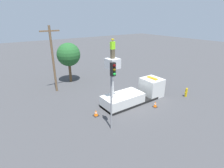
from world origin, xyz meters
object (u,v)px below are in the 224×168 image
at_px(traffic_cone_curbside, 155,104).
at_px(worker, 113,49).
at_px(traffic_light_pole, 112,83).
at_px(traffic_cone_rear, 96,113).
at_px(utility_pole, 53,58).
at_px(bucket_truck, 135,94).
at_px(tree_left_bg, 69,55).
at_px(fire_hydrant, 186,92).

bearing_deg(traffic_cone_curbside, worker, 149.99).
height_order(traffic_light_pole, traffic_cone_rear, traffic_light_pole).
height_order(traffic_light_pole, utility_pole, utility_pole).
xyz_separation_m(traffic_light_pole, traffic_cone_curbside, (5.82, 0.58, -3.82)).
bearing_deg(traffic_light_pole, bucket_truck, 29.32).
xyz_separation_m(traffic_light_pole, tree_left_bg, (1.72, 12.74, -0.24)).
relative_size(traffic_light_pole, traffic_cone_curbside, 9.50).
distance_m(fire_hydrant, tree_left_bg, 15.71).
bearing_deg(bucket_truck, worker, 180.00).
bearing_deg(traffic_cone_curbside, traffic_cone_rear, 160.78).
bearing_deg(worker, utility_pole, 111.46).
bearing_deg(traffic_cone_curbside, fire_hydrant, -3.92).
height_order(traffic_cone_curbside, utility_pole, utility_pole).
relative_size(bucket_truck, traffic_cone_curbside, 12.18).
bearing_deg(bucket_truck, traffic_cone_curbside, -68.82).
height_order(traffic_light_pole, traffic_cone_curbside, traffic_light_pole).
relative_size(traffic_cone_curbside, utility_pole, 0.08).
relative_size(worker, traffic_cone_rear, 2.99).
xyz_separation_m(worker, traffic_cone_rear, (-2.03, -0.17, -5.77)).
xyz_separation_m(traffic_cone_curbside, utility_pole, (-6.88, 9.99, 3.94)).
bearing_deg(fire_hydrant, traffic_cone_rear, 167.49).
relative_size(worker, tree_left_bg, 0.32).
distance_m(traffic_cone_rear, tree_left_bg, 10.88).
xyz_separation_m(worker, utility_pole, (-3.06, 7.79, -1.82)).
height_order(fire_hydrant, tree_left_bg, tree_left_bg).
bearing_deg(traffic_cone_rear, fire_hydrant, -12.51).
bearing_deg(worker, tree_left_bg, 91.61).
height_order(bucket_truck, utility_pole, utility_pole).
distance_m(worker, utility_pole, 8.57).
bearing_deg(fire_hydrant, utility_pole, 138.59).
relative_size(traffic_cone_rear, traffic_cone_curbside, 0.95).
bearing_deg(tree_left_bg, fire_hydrant, -54.46).
height_order(worker, traffic_cone_curbside, worker).
height_order(bucket_truck, traffic_cone_curbside, bucket_truck).
bearing_deg(traffic_cone_curbside, traffic_light_pole, -174.26).
relative_size(traffic_cone_rear, utility_pole, 0.07).
height_order(traffic_light_pole, fire_hydrant, traffic_light_pole).
height_order(fire_hydrant, traffic_cone_rear, fire_hydrant).
bearing_deg(traffic_light_pole, utility_pole, 95.72).
relative_size(traffic_light_pole, tree_left_bg, 1.06).
distance_m(traffic_light_pole, tree_left_bg, 12.86).
xyz_separation_m(fire_hydrant, tree_left_bg, (-8.92, 12.49, 3.34)).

